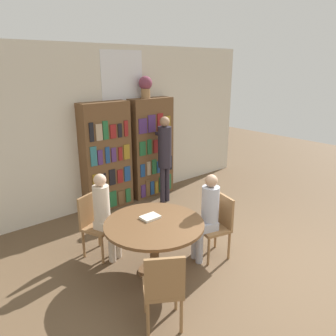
{
  "coord_description": "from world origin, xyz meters",
  "views": [
    {
      "loc": [
        -3.46,
        -1.95,
        2.65
      ],
      "look_at": [
        -0.19,
        1.88,
        1.05
      ],
      "focal_mm": 35.0,
      "sensor_mm": 36.0,
      "label": 1
    }
  ],
  "objects_px": {
    "seated_reader_right": "(207,213)",
    "chair_far_side": "(218,223)",
    "flower_vase": "(145,86)",
    "reading_table": "(154,231)",
    "chair_left_side": "(95,222)",
    "librarian_standing": "(165,152)",
    "chair_near_camera": "(164,287)",
    "seated_reader_left": "(105,212)",
    "bookshelf_left": "(106,157)",
    "bookshelf_right": "(151,148)"
  },
  "relations": [
    {
      "from": "seated_reader_right",
      "to": "chair_far_side",
      "type": "bearing_deg",
      "value": -90.0
    },
    {
      "from": "flower_vase",
      "to": "seated_reader_right",
      "type": "relative_size",
      "value": 0.34
    },
    {
      "from": "reading_table",
      "to": "chair_left_side",
      "type": "xyz_separation_m",
      "value": [
        -0.36,
        0.91,
        -0.11
      ]
    },
    {
      "from": "librarian_standing",
      "to": "chair_near_camera",
      "type": "bearing_deg",
      "value": -130.14
    },
    {
      "from": "chair_far_side",
      "to": "seated_reader_left",
      "type": "distance_m",
      "value": 1.59
    },
    {
      "from": "librarian_standing",
      "to": "bookshelf_left",
      "type": "bearing_deg",
      "value": 153.29
    },
    {
      "from": "bookshelf_right",
      "to": "reading_table",
      "type": "height_order",
      "value": "bookshelf_right"
    },
    {
      "from": "seated_reader_right",
      "to": "reading_table",
      "type": "bearing_deg",
      "value": 90.0
    },
    {
      "from": "chair_near_camera",
      "to": "flower_vase",
      "type": "bearing_deg",
      "value": 88.23
    },
    {
      "from": "librarian_standing",
      "to": "bookshelf_right",
      "type": "bearing_deg",
      "value": 83.05
    },
    {
      "from": "librarian_standing",
      "to": "flower_vase",
      "type": "bearing_deg",
      "value": 95.91
    },
    {
      "from": "librarian_standing",
      "to": "seated_reader_left",
      "type": "bearing_deg",
      "value": -152.54
    },
    {
      "from": "chair_left_side",
      "to": "flower_vase",
      "type": "bearing_deg",
      "value": -166.81
    },
    {
      "from": "chair_near_camera",
      "to": "chair_far_side",
      "type": "height_order",
      "value": "same"
    },
    {
      "from": "bookshelf_left",
      "to": "bookshelf_right",
      "type": "distance_m",
      "value": 1.06
    },
    {
      "from": "chair_near_camera",
      "to": "reading_table",
      "type": "bearing_deg",
      "value": 90.0
    },
    {
      "from": "bookshelf_right",
      "to": "flower_vase",
      "type": "bearing_deg",
      "value": 177.58
    },
    {
      "from": "chair_near_camera",
      "to": "librarian_standing",
      "type": "distance_m",
      "value": 3.38
    },
    {
      "from": "bookshelf_left",
      "to": "chair_far_side",
      "type": "xyz_separation_m",
      "value": [
        0.32,
        -2.48,
        -0.5
      ]
    },
    {
      "from": "flower_vase",
      "to": "librarian_standing",
      "type": "distance_m",
      "value": 1.33
    },
    {
      "from": "chair_far_side",
      "to": "chair_near_camera",
      "type": "bearing_deg",
      "value": 126.0
    },
    {
      "from": "chair_near_camera",
      "to": "chair_left_side",
      "type": "distance_m",
      "value": 1.74
    },
    {
      "from": "bookshelf_right",
      "to": "seated_reader_right",
      "type": "relative_size",
      "value": 1.62
    },
    {
      "from": "bookshelf_right",
      "to": "seated_reader_left",
      "type": "distance_m",
      "value": 2.49
    },
    {
      "from": "reading_table",
      "to": "seated_reader_right",
      "type": "distance_m",
      "value": 0.8
    },
    {
      "from": "chair_near_camera",
      "to": "seated_reader_left",
      "type": "distance_m",
      "value": 1.59
    },
    {
      "from": "reading_table",
      "to": "librarian_standing",
      "type": "relative_size",
      "value": 0.75
    },
    {
      "from": "flower_vase",
      "to": "librarian_standing",
      "type": "relative_size",
      "value": 0.24
    },
    {
      "from": "bookshelf_left",
      "to": "chair_far_side",
      "type": "bearing_deg",
      "value": -82.71
    },
    {
      "from": "reading_table",
      "to": "chair_far_side",
      "type": "relative_size",
      "value": 1.42
    },
    {
      "from": "seated_reader_left",
      "to": "bookshelf_left",
      "type": "bearing_deg",
      "value": -142.8
    },
    {
      "from": "seated_reader_right",
      "to": "bookshelf_left",
      "type": "bearing_deg",
      "value": 17.97
    },
    {
      "from": "bookshelf_right",
      "to": "chair_left_side",
      "type": "xyz_separation_m",
      "value": [
        -2.04,
        -1.32,
        -0.5
      ]
    },
    {
      "from": "chair_left_side",
      "to": "seated_reader_right",
      "type": "xyz_separation_m",
      "value": [
        1.12,
        -1.11,
        0.19
      ]
    },
    {
      "from": "flower_vase",
      "to": "chair_left_side",
      "type": "height_order",
      "value": "flower_vase"
    },
    {
      "from": "reading_table",
      "to": "librarian_standing",
      "type": "height_order",
      "value": "librarian_standing"
    },
    {
      "from": "chair_near_camera",
      "to": "seated_reader_left",
      "type": "xyz_separation_m",
      "value": [
        0.24,
        1.56,
        0.19
      ]
    },
    {
      "from": "bookshelf_left",
      "to": "seated_reader_left",
      "type": "relative_size",
      "value": 1.62
    },
    {
      "from": "bookshelf_left",
      "to": "reading_table",
      "type": "relative_size",
      "value": 1.57
    },
    {
      "from": "chair_left_side",
      "to": "seated_reader_left",
      "type": "bearing_deg",
      "value": 90.0
    },
    {
      "from": "bookshelf_left",
      "to": "flower_vase",
      "type": "xyz_separation_m",
      "value": [
        0.94,
        0.0,
        1.25
      ]
    },
    {
      "from": "chair_far_side",
      "to": "flower_vase",
      "type": "bearing_deg",
      "value": 0.57
    },
    {
      "from": "flower_vase",
      "to": "chair_left_side",
      "type": "bearing_deg",
      "value": -145.52
    },
    {
      "from": "bookshelf_right",
      "to": "librarian_standing",
      "type": "relative_size",
      "value": 1.17
    },
    {
      "from": "chair_left_side",
      "to": "librarian_standing",
      "type": "xyz_separation_m",
      "value": [
        1.98,
        0.82,
        0.52
      ]
    },
    {
      "from": "chair_near_camera",
      "to": "chair_left_side",
      "type": "xyz_separation_m",
      "value": [
        0.17,
        1.73,
        0.0
      ]
    },
    {
      "from": "chair_left_side",
      "to": "chair_far_side",
      "type": "height_order",
      "value": "same"
    },
    {
      "from": "bookshelf_left",
      "to": "librarian_standing",
      "type": "height_order",
      "value": "bookshelf_left"
    },
    {
      "from": "seated_reader_left",
      "to": "seated_reader_right",
      "type": "relative_size",
      "value": 1.0
    },
    {
      "from": "seated_reader_right",
      "to": "librarian_standing",
      "type": "bearing_deg",
      "value": -9.21
    }
  ]
}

